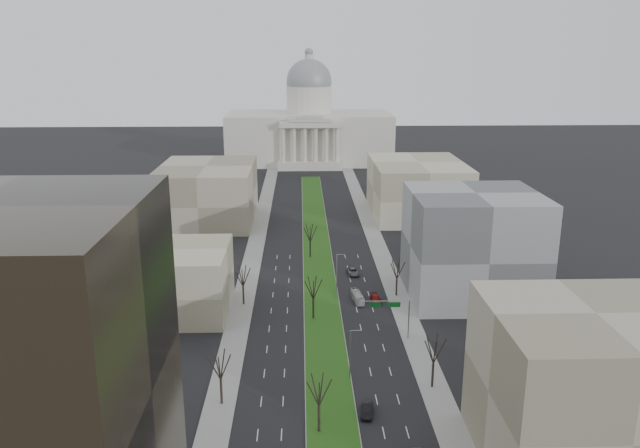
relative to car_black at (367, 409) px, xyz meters
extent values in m
plane|color=black|center=(-5.56, 75.45, -0.82)|extent=(600.00, 600.00, 0.00)
cube|color=#999993|center=(-5.56, 74.45, -0.75)|extent=(8.00, 222.00, 0.15)
cube|color=#1E4512|center=(-5.56, 74.45, -0.65)|extent=(7.70, 221.70, 0.06)
cube|color=gray|center=(-23.06, 50.45, -0.75)|extent=(5.00, 330.00, 0.15)
cube|color=gray|center=(11.94, 50.45, -0.75)|extent=(5.00, 330.00, 0.15)
cube|color=beige|center=(-5.56, 225.45, 11.18)|extent=(80.00, 40.00, 24.00)
cube|color=beige|center=(-5.56, 202.45, 1.18)|extent=(30.00, 6.00, 4.00)
cube|color=beige|center=(-5.56, 202.45, 20.18)|extent=(28.00, 5.00, 2.50)
cube|color=beige|center=(-5.56, 202.45, 22.18)|extent=(20.00, 5.00, 1.80)
cube|color=beige|center=(-5.56, 202.45, 23.78)|extent=(12.00, 5.00, 1.60)
cylinder|color=beige|center=(-5.56, 225.45, 29.18)|extent=(22.00, 22.00, 14.00)
sphere|color=gray|center=(-5.56, 225.45, 38.18)|extent=(22.00, 22.00, 22.00)
cylinder|color=beige|center=(-5.56, 225.45, 49.18)|extent=(4.00, 4.00, 4.00)
sphere|color=gray|center=(-5.56, 225.45, 52.18)|extent=(4.00, 4.00, 4.00)
cylinder|color=beige|center=(-18.06, 202.45, 11.18)|extent=(2.00, 2.00, 16.00)
cylinder|color=beige|center=(-13.06, 202.45, 11.18)|extent=(2.00, 2.00, 16.00)
cylinder|color=beige|center=(-8.06, 202.45, 11.18)|extent=(2.00, 2.00, 16.00)
cylinder|color=beige|center=(-3.06, 202.45, 11.18)|extent=(2.00, 2.00, 16.00)
cylinder|color=beige|center=(1.94, 202.45, 11.18)|extent=(2.00, 2.00, 16.00)
cylinder|color=beige|center=(6.94, 202.45, 11.18)|extent=(2.00, 2.00, 16.00)
cube|color=tan|center=(-38.56, 40.45, 6.18)|extent=(26.00, 22.00, 14.00)
cube|color=gray|center=(27.44, -12.55, 10.18)|extent=(26.00, 24.00, 22.00)
cube|color=slate|center=(28.44, 47.45, 11.18)|extent=(28.00, 26.00, 24.00)
cube|color=gray|center=(-40.56, 115.45, 8.18)|extent=(30.00, 40.00, 18.00)
cube|color=tan|center=(29.44, 120.45, 8.18)|extent=(30.00, 40.00, 18.00)
cylinder|color=black|center=(-22.76, 3.45, 1.34)|extent=(0.40, 0.40, 4.32)
cylinder|color=black|center=(-22.76, 43.45, 1.29)|extent=(0.40, 0.40, 4.22)
cylinder|color=black|center=(11.64, 7.45, 1.38)|extent=(0.40, 0.40, 4.42)
cylinder|color=black|center=(11.64, 47.45, 1.19)|extent=(0.40, 0.40, 4.03)
cylinder|color=black|center=(-7.56, -4.55, 1.34)|extent=(0.40, 0.40, 4.32)
cylinder|color=black|center=(-7.56, 35.45, 1.34)|extent=(0.40, 0.40, 4.32)
cylinder|color=black|center=(-7.56, 75.45, 1.34)|extent=(0.40, 0.40, 4.32)
cylinder|color=gray|center=(-1.86, 10.45, 3.68)|extent=(0.20, 0.20, 9.00)
cylinder|color=gray|center=(-0.96, 10.45, 8.28)|extent=(1.80, 0.12, 0.12)
cylinder|color=gray|center=(-1.86, 50.45, 3.68)|extent=(0.20, 0.20, 9.00)
cylinder|color=gray|center=(-0.96, 50.45, 8.28)|extent=(1.80, 0.12, 0.12)
cylinder|color=gray|center=(10.64, 25.45, 3.18)|extent=(0.24, 0.24, 8.00)
cylinder|color=gray|center=(6.14, 25.45, 7.18)|extent=(9.00, 0.18, 0.18)
cube|color=#0C591E|center=(7.64, 25.53, 6.38)|extent=(2.60, 0.08, 1.00)
cube|color=#0C591E|center=(4.14, 25.53, 6.38)|extent=(2.20, 0.08, 1.00)
imported|color=black|center=(0.00, 0.00, 0.00)|extent=(2.50, 5.21, 1.65)
imported|color=maroon|center=(6.55, 44.07, -0.10)|extent=(2.33, 5.13, 1.46)
imported|color=#53575B|center=(2.88, 61.74, -0.06)|extent=(3.17, 5.76, 1.53)
imported|color=silver|center=(2.51, 44.69, 0.21)|extent=(2.63, 7.59, 2.07)
camera|label=1|loc=(-9.91, -84.46, 53.42)|focal=35.00mm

